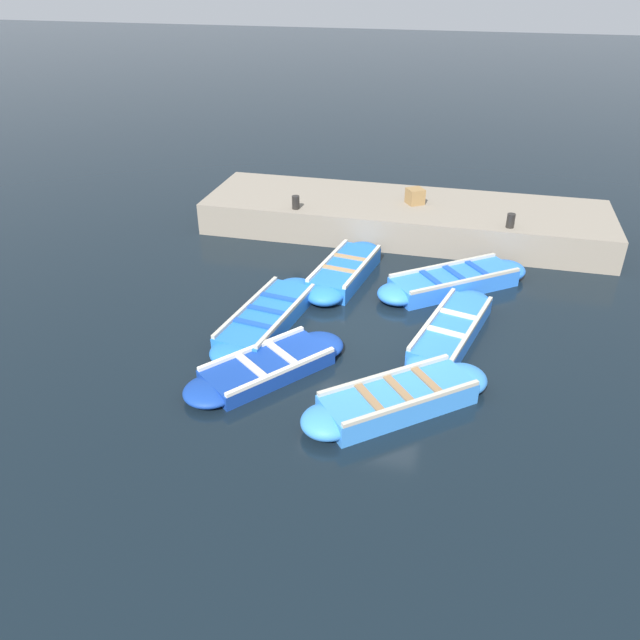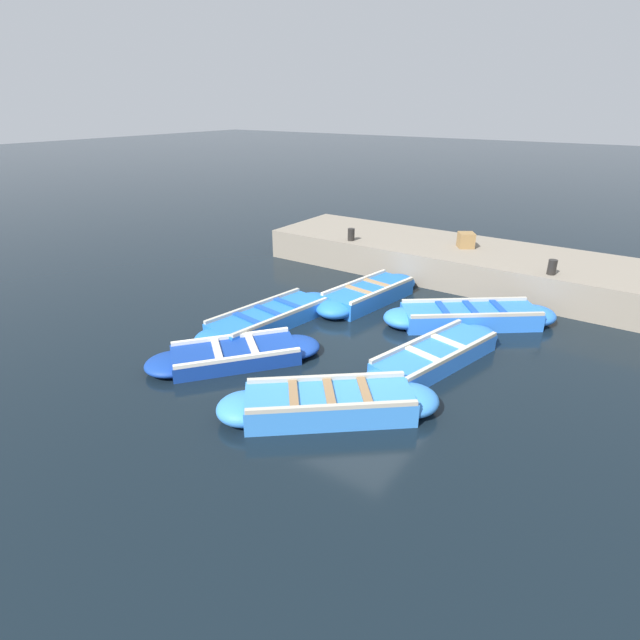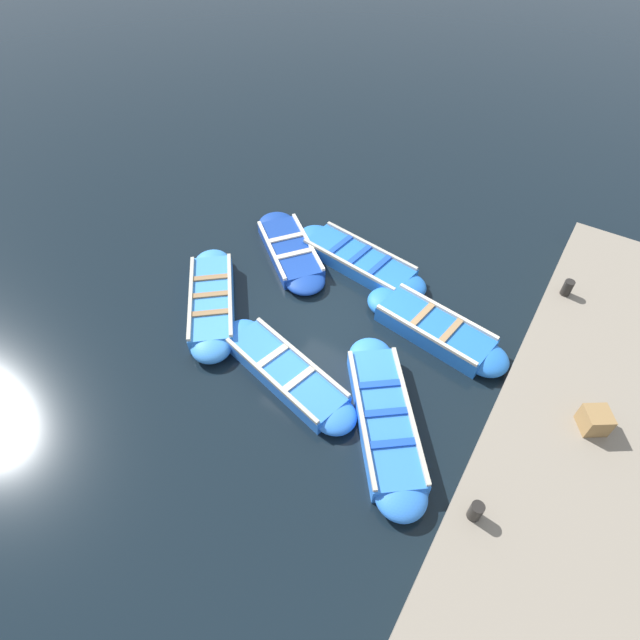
{
  "view_description": "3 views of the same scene",
  "coord_description": "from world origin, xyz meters",
  "px_view_note": "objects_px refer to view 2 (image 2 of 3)",
  "views": [
    {
      "loc": [
        10.94,
        1.64,
        6.65
      ],
      "look_at": [
        0.58,
        -0.91,
        0.4
      ],
      "focal_mm": 35.0,
      "sensor_mm": 36.0,
      "label": 1
    },
    {
      "loc": [
        8.09,
        4.57,
        4.59
      ],
      "look_at": [
        0.31,
        -0.76,
        0.44
      ],
      "focal_mm": 28.0,
      "sensor_mm": 36.0,
      "label": 2
    },
    {
      "loc": [
        -3.72,
        6.31,
        8.29
      ],
      "look_at": [
        0.1,
        0.16,
        0.26
      ],
      "focal_mm": 28.0,
      "sensor_mm": 36.0,
      "label": 3
    }
  ],
  "objects_px": {
    "boat_outer_right": "(329,404)",
    "wooden_crate": "(466,240)",
    "boat_drifting": "(269,318)",
    "boat_centre": "(470,316)",
    "buoy_orange_near": "(413,318)",
    "boat_near_quay": "(369,294)",
    "boat_tucked": "(435,356)",
    "boat_alongside": "(235,355)",
    "bollard_mid_north": "(552,267)",
    "bollard_north": "(351,235)"
  },
  "relations": [
    {
      "from": "boat_outer_right",
      "to": "wooden_crate",
      "type": "height_order",
      "value": "wooden_crate"
    },
    {
      "from": "boat_drifting",
      "to": "wooden_crate",
      "type": "distance_m",
      "value": 6.23
    },
    {
      "from": "boat_centre",
      "to": "wooden_crate",
      "type": "distance_m",
      "value": 3.51
    },
    {
      "from": "buoy_orange_near",
      "to": "boat_near_quay",
      "type": "bearing_deg",
      "value": -113.48
    },
    {
      "from": "boat_drifting",
      "to": "boat_tucked",
      "type": "distance_m",
      "value": 3.77
    },
    {
      "from": "boat_drifting",
      "to": "boat_alongside",
      "type": "bearing_deg",
      "value": 18.27
    },
    {
      "from": "boat_tucked",
      "to": "bollard_mid_north",
      "type": "height_order",
      "value": "bollard_mid_north"
    },
    {
      "from": "boat_outer_right",
      "to": "wooden_crate",
      "type": "relative_size",
      "value": 7.95
    },
    {
      "from": "bollard_north",
      "to": "boat_drifting",
      "type": "bearing_deg",
      "value": 8.1
    },
    {
      "from": "wooden_crate",
      "to": "buoy_orange_near",
      "type": "relative_size",
      "value": 1.18
    },
    {
      "from": "boat_centre",
      "to": "boat_near_quay",
      "type": "relative_size",
      "value": 1.03
    },
    {
      "from": "boat_centre",
      "to": "boat_near_quay",
      "type": "xyz_separation_m",
      "value": [
        0.08,
        -2.53,
        0.0
      ]
    },
    {
      "from": "boat_alongside",
      "to": "buoy_orange_near",
      "type": "xyz_separation_m",
      "value": [
        -3.5,
        2.07,
        0.03
      ]
    },
    {
      "from": "boat_alongside",
      "to": "boat_near_quay",
      "type": "height_order",
      "value": "boat_near_quay"
    },
    {
      "from": "boat_drifting",
      "to": "boat_outer_right",
      "type": "bearing_deg",
      "value": 54.65
    },
    {
      "from": "boat_centre",
      "to": "boat_alongside",
      "type": "relative_size",
      "value": 1.12
    },
    {
      "from": "boat_centre",
      "to": "bollard_north",
      "type": "bearing_deg",
      "value": -114.81
    },
    {
      "from": "boat_centre",
      "to": "boat_tucked",
      "type": "bearing_deg",
      "value": 2.16
    },
    {
      "from": "boat_centre",
      "to": "wooden_crate",
      "type": "bearing_deg",
      "value": -157.54
    },
    {
      "from": "boat_tucked",
      "to": "boat_near_quay",
      "type": "bearing_deg",
      "value": -128.55
    },
    {
      "from": "bollard_north",
      "to": "buoy_orange_near",
      "type": "height_order",
      "value": "bollard_north"
    },
    {
      "from": "boat_near_quay",
      "to": "boat_tucked",
      "type": "bearing_deg",
      "value": 51.45
    },
    {
      "from": "boat_centre",
      "to": "buoy_orange_near",
      "type": "relative_size",
      "value": 10.34
    },
    {
      "from": "boat_outer_right",
      "to": "boat_centre",
      "type": "relative_size",
      "value": 0.91
    },
    {
      "from": "boat_centre",
      "to": "boat_drifting",
      "type": "distance_m",
      "value": 4.47
    },
    {
      "from": "boat_near_quay",
      "to": "bollard_north",
      "type": "height_order",
      "value": "bollard_north"
    },
    {
      "from": "boat_centre",
      "to": "bollard_north",
      "type": "height_order",
      "value": "bollard_north"
    },
    {
      "from": "boat_centre",
      "to": "boat_alongside",
      "type": "height_order",
      "value": "boat_centre"
    },
    {
      "from": "boat_alongside",
      "to": "bollard_north",
      "type": "distance_m",
      "value": 6.39
    },
    {
      "from": "boat_tucked",
      "to": "boat_centre",
      "type": "bearing_deg",
      "value": -177.84
    },
    {
      "from": "boat_near_quay",
      "to": "wooden_crate",
      "type": "distance_m",
      "value": 3.55
    },
    {
      "from": "bollard_mid_north",
      "to": "wooden_crate",
      "type": "distance_m",
      "value": 2.72
    },
    {
      "from": "boat_alongside",
      "to": "bollard_north",
      "type": "xyz_separation_m",
      "value": [
        -6.22,
        -1.2,
        0.89
      ]
    },
    {
      "from": "boat_outer_right",
      "to": "boat_alongside",
      "type": "height_order",
      "value": "boat_outer_right"
    },
    {
      "from": "boat_tucked",
      "to": "wooden_crate",
      "type": "relative_size",
      "value": 9.01
    },
    {
      "from": "bollard_mid_north",
      "to": "boat_outer_right",
      "type": "bearing_deg",
      "value": -15.28
    },
    {
      "from": "boat_outer_right",
      "to": "buoy_orange_near",
      "type": "height_order",
      "value": "boat_outer_right"
    },
    {
      "from": "boat_centre",
      "to": "boat_tucked",
      "type": "xyz_separation_m",
      "value": [
        2.16,
        0.08,
        -0.03
      ]
    },
    {
      "from": "boat_outer_right",
      "to": "bollard_mid_north",
      "type": "bearing_deg",
      "value": 164.72
    },
    {
      "from": "boat_outer_right",
      "to": "boat_near_quay",
      "type": "xyz_separation_m",
      "value": [
        -4.61,
        -1.88,
        -0.0
      ]
    },
    {
      "from": "bollard_north",
      "to": "buoy_orange_near",
      "type": "distance_m",
      "value": 4.33
    },
    {
      "from": "boat_alongside",
      "to": "boat_near_quay",
      "type": "relative_size",
      "value": 0.92
    },
    {
      "from": "boat_drifting",
      "to": "bollard_north",
      "type": "distance_m",
      "value": 4.67
    },
    {
      "from": "boat_tucked",
      "to": "wooden_crate",
      "type": "height_order",
      "value": "wooden_crate"
    },
    {
      "from": "boat_alongside",
      "to": "boat_drifting",
      "type": "distance_m",
      "value": 1.76
    },
    {
      "from": "boat_outer_right",
      "to": "boat_tucked",
      "type": "height_order",
      "value": "boat_outer_right"
    },
    {
      "from": "boat_near_quay",
      "to": "boat_outer_right",
      "type": "bearing_deg",
      "value": 22.16
    },
    {
      "from": "boat_outer_right",
      "to": "boat_alongside",
      "type": "relative_size",
      "value": 1.02
    },
    {
      "from": "boat_outer_right",
      "to": "boat_centre",
      "type": "bearing_deg",
      "value": 172.06
    },
    {
      "from": "boat_drifting",
      "to": "bollard_mid_north",
      "type": "relative_size",
      "value": 10.98
    }
  ]
}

